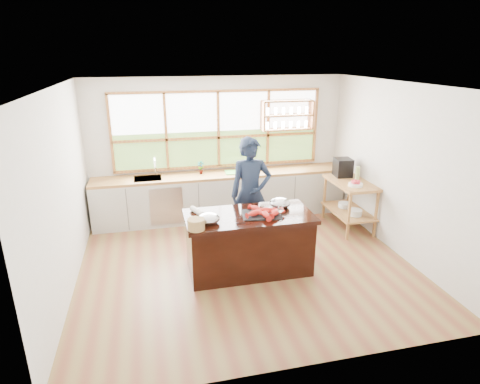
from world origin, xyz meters
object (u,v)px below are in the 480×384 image
object	(u,v)px
island	(249,243)
cook	(251,194)
wicker_basket	(196,224)
espresso_machine	(343,167)

from	to	relation	value
island	cook	bearing A→B (deg)	73.85
cook	wicker_basket	size ratio (longest dim) A/B	8.05
cook	espresso_machine	world-z (taller)	cook
island	espresso_machine	size ratio (longest dim) A/B	5.45
cook	wicker_basket	distance (m)	1.51
espresso_machine	island	bearing A→B (deg)	-141.20
cook	wicker_basket	world-z (taller)	cook
cook	wicker_basket	xyz separation A→B (m)	(-1.03, -1.10, 0.04)
espresso_machine	wicker_basket	world-z (taller)	espresso_machine
island	wicker_basket	world-z (taller)	wicker_basket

